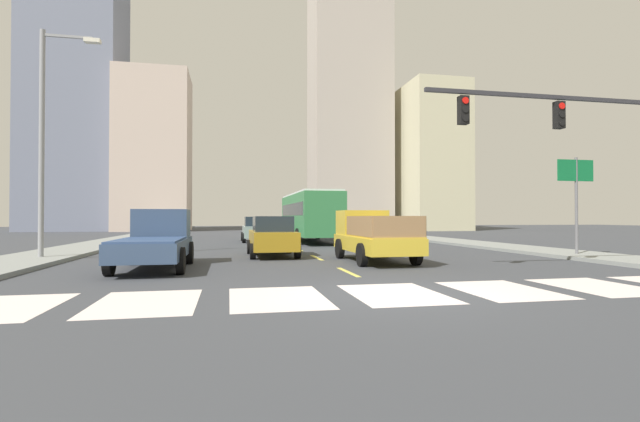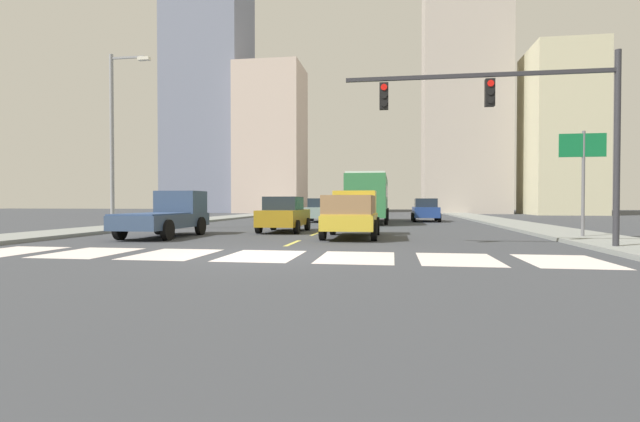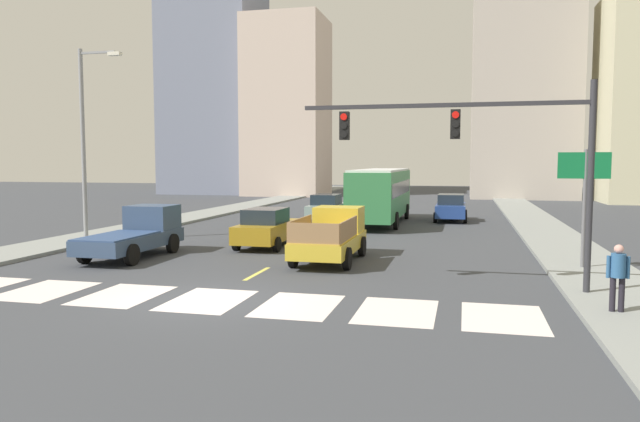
# 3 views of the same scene
# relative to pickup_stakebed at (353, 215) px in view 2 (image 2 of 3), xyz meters

# --- Properties ---
(ground_plane) EXTENTS (160.00, 160.00, 0.00)m
(ground_plane) POSITION_rel_pickup_stakebed_xyz_m (-1.85, -7.41, -0.94)
(ground_plane) COLOR #3B3E44
(sidewalk_right) EXTENTS (2.99, 110.00, 0.15)m
(sidewalk_right) POSITION_rel_pickup_stakebed_xyz_m (9.18, 10.59, -0.86)
(sidewalk_right) COLOR gray
(sidewalk_right) RESTS_ON ground
(sidewalk_left) EXTENTS (2.99, 110.00, 0.15)m
(sidewalk_left) POSITION_rel_pickup_stakebed_xyz_m (-12.87, 10.59, -0.86)
(sidewalk_left) COLOR gray
(sidewalk_left) RESTS_ON ground
(crosswalk_stripe_0) EXTENTS (1.96, 2.83, 0.01)m
(crosswalk_stripe_0) POSITION_rel_pickup_stakebed_xyz_m (-9.59, -7.41, -0.93)
(crosswalk_stripe_0) COLOR silver
(crosswalk_stripe_0) RESTS_ON ground
(crosswalk_stripe_1) EXTENTS (1.96, 2.83, 0.01)m
(crosswalk_stripe_1) POSITION_rel_pickup_stakebed_xyz_m (-7.01, -7.41, -0.93)
(crosswalk_stripe_1) COLOR silver
(crosswalk_stripe_1) RESTS_ON ground
(crosswalk_stripe_2) EXTENTS (1.96, 2.83, 0.01)m
(crosswalk_stripe_2) POSITION_rel_pickup_stakebed_xyz_m (-4.43, -7.41, -0.93)
(crosswalk_stripe_2) COLOR silver
(crosswalk_stripe_2) RESTS_ON ground
(crosswalk_stripe_3) EXTENTS (1.96, 2.83, 0.01)m
(crosswalk_stripe_3) POSITION_rel_pickup_stakebed_xyz_m (-1.85, -7.41, -0.93)
(crosswalk_stripe_3) COLOR silver
(crosswalk_stripe_3) RESTS_ON ground
(crosswalk_stripe_4) EXTENTS (1.96, 2.83, 0.01)m
(crosswalk_stripe_4) POSITION_rel_pickup_stakebed_xyz_m (0.73, -7.41, -0.93)
(crosswalk_stripe_4) COLOR silver
(crosswalk_stripe_4) RESTS_ON ground
(crosswalk_stripe_5) EXTENTS (1.96, 2.83, 0.01)m
(crosswalk_stripe_5) POSITION_rel_pickup_stakebed_xyz_m (3.31, -7.41, -0.93)
(crosswalk_stripe_5) COLOR silver
(crosswalk_stripe_5) RESTS_ON ground
(crosswalk_stripe_6) EXTENTS (1.96, 2.83, 0.01)m
(crosswalk_stripe_6) POSITION_rel_pickup_stakebed_xyz_m (5.89, -7.41, -0.93)
(crosswalk_stripe_6) COLOR silver
(crosswalk_stripe_6) RESTS_ON ground
(lane_dash_0) EXTENTS (0.16, 2.40, 0.01)m
(lane_dash_0) POSITION_rel_pickup_stakebed_xyz_m (-1.85, -3.41, -0.93)
(lane_dash_0) COLOR #D8CC53
(lane_dash_0) RESTS_ON ground
(lane_dash_1) EXTENTS (0.16, 2.40, 0.01)m
(lane_dash_1) POSITION_rel_pickup_stakebed_xyz_m (-1.85, 1.59, -0.93)
(lane_dash_1) COLOR #D8CC53
(lane_dash_1) RESTS_ON ground
(lane_dash_2) EXTENTS (0.16, 2.40, 0.01)m
(lane_dash_2) POSITION_rel_pickup_stakebed_xyz_m (-1.85, 6.59, -0.93)
(lane_dash_2) COLOR #D8CC53
(lane_dash_2) RESTS_ON ground
(lane_dash_3) EXTENTS (0.16, 2.40, 0.01)m
(lane_dash_3) POSITION_rel_pickup_stakebed_xyz_m (-1.85, 11.59, -0.93)
(lane_dash_3) COLOR #D8CC53
(lane_dash_3) RESTS_ON ground
(lane_dash_4) EXTENTS (0.16, 2.40, 0.01)m
(lane_dash_4) POSITION_rel_pickup_stakebed_xyz_m (-1.85, 16.59, -0.93)
(lane_dash_4) COLOR #D8CC53
(lane_dash_4) RESTS_ON ground
(lane_dash_5) EXTENTS (0.16, 2.40, 0.01)m
(lane_dash_5) POSITION_rel_pickup_stakebed_xyz_m (-1.85, 21.59, -0.93)
(lane_dash_5) COLOR #D8CC53
(lane_dash_5) RESTS_ON ground
(lane_dash_6) EXTENTS (0.16, 2.40, 0.01)m
(lane_dash_6) POSITION_rel_pickup_stakebed_xyz_m (-1.85, 26.59, -0.93)
(lane_dash_6) COLOR #D8CC53
(lane_dash_6) RESTS_ON ground
(lane_dash_7) EXTENTS (0.16, 2.40, 0.01)m
(lane_dash_7) POSITION_rel_pickup_stakebed_xyz_m (-1.85, 31.59, -0.93)
(lane_dash_7) COLOR #D8CC53
(lane_dash_7) RESTS_ON ground
(pickup_stakebed) EXTENTS (2.18, 5.20, 1.96)m
(pickup_stakebed) POSITION_rel_pickup_stakebed_xyz_m (0.00, 0.00, 0.00)
(pickup_stakebed) COLOR gold
(pickup_stakebed) RESTS_ON ground
(pickup_dark) EXTENTS (2.18, 5.20, 1.96)m
(pickup_dark) POSITION_rel_pickup_stakebed_xyz_m (-7.78, -0.94, -0.02)
(pickup_dark) COLOR #334767
(pickup_dark) RESTS_ON ground
(city_bus) EXTENTS (2.72, 10.80, 3.32)m
(city_bus) POSITION_rel_pickup_stakebed_xyz_m (0.00, 13.73, 1.02)
(city_bus) COLOR #327B46
(city_bus) RESTS_ON ground
(sedan_far) EXTENTS (2.02, 4.40, 1.72)m
(sedan_far) POSITION_rel_pickup_stakebed_xyz_m (-3.58, 2.71, -0.08)
(sedan_far) COLOR #9F7A1A
(sedan_far) RESTS_ON ground
(sedan_mid) EXTENTS (2.02, 4.40, 1.72)m
(sedan_mid) POSITION_rel_pickup_stakebed_xyz_m (4.10, 16.45, -0.08)
(sedan_mid) COLOR navy
(sedan_mid) RESTS_ON ground
(sedan_near_right) EXTENTS (2.02, 4.40, 1.72)m
(sedan_near_right) POSITION_rel_pickup_stakebed_xyz_m (-3.55, 14.45, -0.08)
(sedan_near_right) COLOR gray
(sedan_near_right) RESTS_ON ground
(traffic_signal_gantry) EXTENTS (8.21, 0.27, 6.00)m
(traffic_signal_gantry) POSITION_rel_pickup_stakebed_xyz_m (5.70, -4.57, 3.23)
(traffic_signal_gantry) COLOR #2D2D33
(traffic_signal_gantry) RESTS_ON ground
(direction_sign_green) EXTENTS (1.70, 0.12, 4.20)m
(direction_sign_green) POSITION_rel_pickup_stakebed_xyz_m (8.89, -0.34, 2.10)
(direction_sign_green) COLOR slate
(direction_sign_green) RESTS_ON ground
(streetlight_left) EXTENTS (2.20, 0.28, 9.00)m
(streetlight_left) POSITION_rel_pickup_stakebed_xyz_m (-12.41, 2.50, 4.03)
(streetlight_left) COLOR gray
(streetlight_left) RESTS_ON ground
(tower_tall_centre) EXTENTS (10.82, 9.37, 35.49)m
(tower_tall_centre) POSITION_rel_pickup_stakebed_xyz_m (-24.33, 44.79, 16.81)
(tower_tall_centre) COLOR slate
(tower_tall_centre) RESTS_ON ground
(block_mid_left) EXTENTS (8.58, 8.00, 19.67)m
(block_mid_left) POSITION_rel_pickup_stakebed_xyz_m (-14.59, 42.50, 8.90)
(block_mid_left) COLOR beige
(block_mid_left) RESTS_ON ground
(block_mid_right) EXTENTS (7.35, 9.22, 19.12)m
(block_mid_right) POSITION_rel_pickup_stakebed_xyz_m (20.84, 38.68, 8.62)
(block_mid_right) COLOR beige
(block_mid_right) RESTS_ON ground
(block_low_left) EXTENTS (10.40, 7.30, 34.99)m
(block_low_left) POSITION_rel_pickup_stakebed_xyz_m (10.70, 42.67, 16.56)
(block_low_left) COLOR #B2A79C
(block_low_left) RESTS_ON ground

